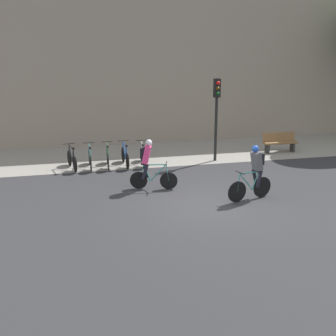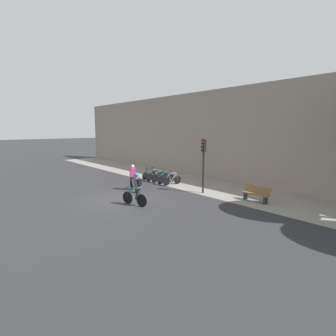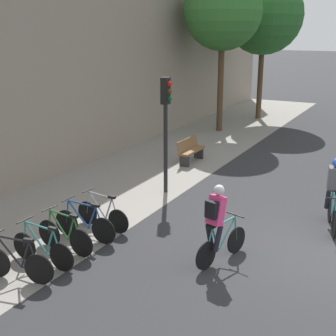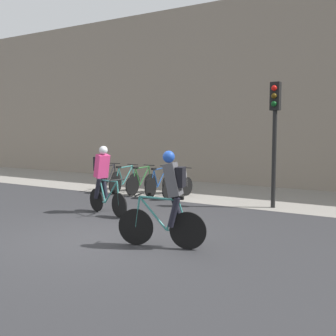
{
  "view_description": "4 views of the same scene",
  "coord_description": "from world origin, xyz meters",
  "px_view_note": "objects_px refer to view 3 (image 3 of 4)",
  "views": [
    {
      "loc": [
        -4.43,
        -13.16,
        5.1
      ],
      "look_at": [
        -0.89,
        1.74,
        0.76
      ],
      "focal_mm": 50.0,
      "sensor_mm": 36.0,
      "label": 1
    },
    {
      "loc": [
        12.98,
        -7.41,
        4.1
      ],
      "look_at": [
        0.19,
        3.53,
        1.56
      ],
      "focal_mm": 28.0,
      "sensor_mm": 36.0,
      "label": 2
    },
    {
      "loc": [
        -9.84,
        -1.35,
        4.76
      ],
      "look_at": [
        -0.41,
        3.68,
        1.56
      ],
      "focal_mm": 50.0,
      "sensor_mm": 36.0,
      "label": 3
    },
    {
      "loc": [
        5.55,
        -6.28,
        2.17
      ],
      "look_at": [
        -0.19,
        2.92,
        1.16
      ],
      "focal_mm": 45.0,
      "sensor_mm": 36.0,
      "label": 4
    }
  ],
  "objects_px": {
    "parked_bike_4": "(103,214)",
    "bench": "(191,150)",
    "parked_bike_0": "(17,262)",
    "traffic_light_pole": "(166,114)",
    "parked_bike_3": "(85,224)",
    "parked_bike_2": "(65,235)",
    "cyclist_grey": "(334,191)",
    "cyclist_pink": "(217,222)",
    "parked_bike_1": "(43,248)"
  },
  "relations": [
    {
      "from": "parked_bike_1",
      "to": "parked_bike_4",
      "type": "xyz_separation_m",
      "value": [
        2.12,
        0.0,
        -0.0
      ]
    },
    {
      "from": "parked_bike_1",
      "to": "cyclist_pink",
      "type": "bearing_deg",
      "value": -60.93
    },
    {
      "from": "parked_bike_3",
      "to": "traffic_light_pole",
      "type": "height_order",
      "value": "traffic_light_pole"
    },
    {
      "from": "parked_bike_2",
      "to": "traffic_light_pole",
      "type": "relative_size",
      "value": 0.46
    },
    {
      "from": "cyclist_pink",
      "to": "parked_bike_2",
      "type": "distance_m",
      "value": 3.38
    },
    {
      "from": "parked_bike_2",
      "to": "parked_bike_3",
      "type": "height_order",
      "value": "parked_bike_2"
    },
    {
      "from": "parked_bike_0",
      "to": "parked_bike_4",
      "type": "distance_m",
      "value": 2.82
    },
    {
      "from": "cyclist_pink",
      "to": "cyclist_grey",
      "type": "distance_m",
      "value": 3.59
    },
    {
      "from": "parked_bike_0",
      "to": "parked_bike_4",
      "type": "height_order",
      "value": "parked_bike_0"
    },
    {
      "from": "cyclist_grey",
      "to": "traffic_light_pole",
      "type": "height_order",
      "value": "traffic_light_pole"
    },
    {
      "from": "cyclist_pink",
      "to": "parked_bike_1",
      "type": "distance_m",
      "value": 3.66
    },
    {
      "from": "parked_bike_0",
      "to": "parked_bike_1",
      "type": "xyz_separation_m",
      "value": [
        0.71,
        -0.0,
        -0.0
      ]
    },
    {
      "from": "parked_bike_0",
      "to": "traffic_light_pole",
      "type": "height_order",
      "value": "traffic_light_pole"
    },
    {
      "from": "cyclist_pink",
      "to": "parked_bike_4",
      "type": "xyz_separation_m",
      "value": [
        0.36,
        3.16,
        -0.57
      ]
    },
    {
      "from": "cyclist_grey",
      "to": "parked_bike_4",
      "type": "height_order",
      "value": "cyclist_grey"
    },
    {
      "from": "parked_bike_0",
      "to": "traffic_light_pole",
      "type": "bearing_deg",
      "value": -0.96
    },
    {
      "from": "parked_bike_1",
      "to": "traffic_light_pole",
      "type": "bearing_deg",
      "value": -1.07
    },
    {
      "from": "parked_bike_0",
      "to": "bench",
      "type": "xyz_separation_m",
      "value": [
        9.26,
        0.66,
        0.08
      ]
    },
    {
      "from": "parked_bike_1",
      "to": "parked_bike_2",
      "type": "xyz_separation_m",
      "value": [
        0.7,
        0.0,
        0.01
      ]
    },
    {
      "from": "parked_bike_3",
      "to": "bench",
      "type": "relative_size",
      "value": 1.09
    },
    {
      "from": "parked_bike_2",
      "to": "parked_bike_4",
      "type": "relative_size",
      "value": 1.0
    },
    {
      "from": "parked_bike_3",
      "to": "traffic_light_pole",
      "type": "bearing_deg",
      "value": -1.47
    },
    {
      "from": "cyclist_pink",
      "to": "bench",
      "type": "relative_size",
      "value": 1.12
    },
    {
      "from": "parked_bike_1",
      "to": "traffic_light_pole",
      "type": "relative_size",
      "value": 0.48
    },
    {
      "from": "cyclist_grey",
      "to": "cyclist_pink",
      "type": "bearing_deg",
      "value": 150.11
    },
    {
      "from": "cyclist_grey",
      "to": "parked_bike_2",
      "type": "bearing_deg",
      "value": 130.07
    },
    {
      "from": "cyclist_pink",
      "to": "cyclist_grey",
      "type": "height_order",
      "value": "cyclist_grey"
    },
    {
      "from": "cyclist_pink",
      "to": "traffic_light_pole",
      "type": "distance_m",
      "value": 4.85
    },
    {
      "from": "parked_bike_1",
      "to": "parked_bike_4",
      "type": "distance_m",
      "value": 2.12
    },
    {
      "from": "parked_bike_1",
      "to": "bench",
      "type": "distance_m",
      "value": 8.58
    },
    {
      "from": "parked_bike_3",
      "to": "bench",
      "type": "bearing_deg",
      "value": 5.32
    },
    {
      "from": "traffic_light_pole",
      "to": "parked_bike_2",
      "type": "bearing_deg",
      "value": 178.74
    },
    {
      "from": "parked_bike_1",
      "to": "bench",
      "type": "bearing_deg",
      "value": 4.44
    },
    {
      "from": "parked_bike_2",
      "to": "cyclist_pink",
      "type": "bearing_deg",
      "value": -71.59
    },
    {
      "from": "parked_bike_2",
      "to": "parked_bike_1",
      "type": "bearing_deg",
      "value": -179.88
    },
    {
      "from": "parked_bike_2",
      "to": "traffic_light_pole",
      "type": "distance_m",
      "value": 4.94
    },
    {
      "from": "parked_bike_0",
      "to": "parked_bike_2",
      "type": "xyz_separation_m",
      "value": [
        1.41,
        0.0,
        0.0
      ]
    },
    {
      "from": "parked_bike_0",
      "to": "parked_bike_1",
      "type": "bearing_deg",
      "value": -0.1
    },
    {
      "from": "cyclist_pink",
      "to": "parked_bike_3",
      "type": "relative_size",
      "value": 1.03
    },
    {
      "from": "cyclist_pink",
      "to": "parked_bike_3",
      "type": "xyz_separation_m",
      "value": [
        -0.35,
        3.16,
        -0.56
      ]
    },
    {
      "from": "parked_bike_1",
      "to": "cyclist_grey",
      "type": "bearing_deg",
      "value": -45.47
    },
    {
      "from": "parked_bike_1",
      "to": "parked_bike_4",
      "type": "bearing_deg",
      "value": 0.01
    },
    {
      "from": "parked_bike_0",
      "to": "parked_bike_3",
      "type": "distance_m",
      "value": 2.12
    },
    {
      "from": "cyclist_pink",
      "to": "parked_bike_1",
      "type": "xyz_separation_m",
      "value": [
        -1.76,
        3.16,
        -0.56
      ]
    },
    {
      "from": "parked_bike_2",
      "to": "traffic_light_pole",
      "type": "bearing_deg",
      "value": -1.26
    },
    {
      "from": "cyclist_grey",
      "to": "parked_bike_2",
      "type": "height_order",
      "value": "cyclist_grey"
    },
    {
      "from": "traffic_light_pole",
      "to": "parked_bike_1",
      "type": "bearing_deg",
      "value": 178.93
    },
    {
      "from": "parked_bike_3",
      "to": "parked_bike_4",
      "type": "relative_size",
      "value": 1.05
    },
    {
      "from": "parked_bike_4",
      "to": "bench",
      "type": "height_order",
      "value": "parked_bike_4"
    },
    {
      "from": "parked_bike_2",
      "to": "parked_bike_3",
      "type": "relative_size",
      "value": 0.94
    }
  ]
}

